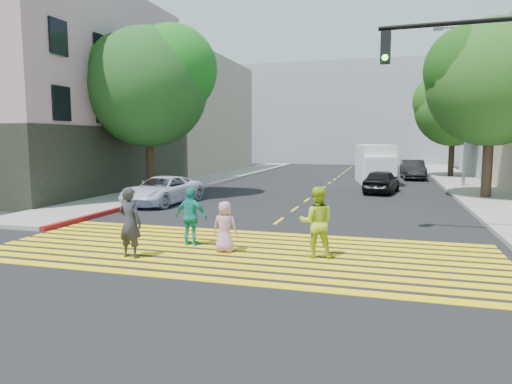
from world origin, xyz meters
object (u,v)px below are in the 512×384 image
at_px(pedestrian_woman, 317,222).
at_px(white_sedan, 162,190).
at_px(dark_car_parked, 413,170).
at_px(pedestrian_man, 130,223).
at_px(tree_right_near, 494,76).
at_px(silver_car, 380,167).
at_px(pedestrian_extra, 191,217).
at_px(pedestrian_child, 225,227).
at_px(tree_left, 150,81).
at_px(white_van, 375,165).
at_px(traffic_signal, 495,91).
at_px(tree_right_far, 455,104).
at_px(dark_car_near, 381,181).

xyz_separation_m(pedestrian_woman, white_sedan, (-8.22, 7.51, -0.26)).
bearing_deg(dark_car_parked, pedestrian_man, -110.90).
relative_size(tree_right_near, silver_car, 2.15).
height_order(pedestrian_extra, white_sedan, pedestrian_extra).
bearing_deg(dark_car_parked, pedestrian_child, -107.19).
bearing_deg(silver_car, pedestrian_child, 86.92).
relative_size(tree_left, tree_right_near, 0.99).
distance_m(pedestrian_woman, white_van, 20.49).
distance_m(tree_left, white_van, 15.85).
height_order(pedestrian_woman, white_van, white_van).
relative_size(pedestrian_extra, traffic_signal, 0.24).
height_order(pedestrian_child, silver_car, pedestrian_child).
bearing_deg(tree_right_far, tree_left, -135.05).
bearing_deg(white_sedan, pedestrian_woman, -36.41).
xyz_separation_m(tree_left, tree_right_near, (16.51, 3.30, 0.08)).
distance_m(white_sedan, dark_car_parked, 20.63).
relative_size(pedestrian_child, dark_car_near, 0.35).
bearing_deg(pedestrian_man, white_van, -96.02).
xyz_separation_m(pedestrian_woman, silver_car, (1.04, 29.60, -0.30)).
height_order(tree_left, tree_right_near, tree_right_near).
relative_size(white_sedan, dark_car_near, 1.18).
xyz_separation_m(pedestrian_extra, white_sedan, (-4.67, 7.20, -0.18)).
distance_m(tree_right_near, pedestrian_man, 18.95).
distance_m(tree_right_near, dark_car_near, 7.49).
bearing_deg(white_sedan, pedestrian_extra, -51.04).
xyz_separation_m(pedestrian_man, white_van, (5.33, 21.81, 0.33)).
bearing_deg(tree_left, white_van, 43.75).
relative_size(white_sedan, white_van, 0.80).
distance_m(pedestrian_man, white_sedan, 9.62).
bearing_deg(tree_right_far, white_van, -132.83).
height_order(tree_left, pedestrian_woman, tree_left).
distance_m(tree_right_far, dark_car_near, 13.62).
height_order(tree_right_far, pedestrian_woman, tree_right_far).
bearing_deg(pedestrian_extra, traffic_signal, -159.64).
bearing_deg(pedestrian_child, dark_car_parked, -102.43).
bearing_deg(traffic_signal, pedestrian_child, -152.41).
xyz_separation_m(white_sedan, dark_car_parked, (11.71, 16.99, 0.08)).
height_order(dark_car_near, traffic_signal, traffic_signal).
xyz_separation_m(pedestrian_child, silver_car, (3.43, 29.76, -0.08)).
relative_size(white_van, traffic_signal, 0.86).
relative_size(tree_right_near, white_sedan, 1.94).
bearing_deg(silver_car, white_sedan, 70.73).
relative_size(pedestrian_woman, traffic_signal, 0.27).
distance_m(dark_car_parked, white_van, 4.84).
relative_size(white_sedan, silver_car, 1.11).
bearing_deg(traffic_signal, silver_car, 100.06).
distance_m(dark_car_near, white_van, 5.72).
height_order(tree_left, pedestrian_extra, tree_left).
relative_size(pedestrian_man, pedestrian_child, 1.32).
bearing_deg(pedestrian_child, pedestrian_man, 30.71).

